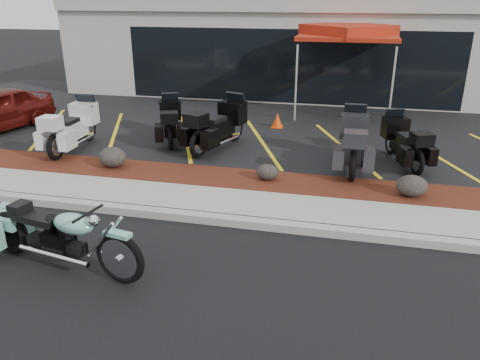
% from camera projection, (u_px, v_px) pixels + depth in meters
% --- Properties ---
extents(ground, '(90.00, 90.00, 0.00)m').
position_uv_depth(ground, '(201.00, 246.00, 7.84)').
color(ground, black).
rests_on(ground, ground).
extents(curb, '(24.00, 0.25, 0.15)m').
position_uv_depth(curb, '(215.00, 219.00, 8.62)').
color(curb, gray).
rests_on(curb, ground).
extents(sidewalk, '(24.00, 1.20, 0.15)m').
position_uv_depth(sidewalk, '(225.00, 204.00, 9.26)').
color(sidewalk, gray).
rests_on(sidewalk, ground).
extents(mulch_bed, '(24.00, 1.20, 0.16)m').
position_uv_depth(mulch_bed, '(239.00, 181.00, 10.34)').
color(mulch_bed, '#390E0D').
rests_on(mulch_bed, ground).
extents(upper_lot, '(26.00, 9.60, 0.15)m').
position_uv_depth(upper_lot, '(277.00, 121.00, 15.23)').
color(upper_lot, black).
rests_on(upper_lot, ground).
extents(dealership_building, '(18.00, 8.16, 4.00)m').
position_uv_depth(dealership_building, '(300.00, 42.00, 20.18)').
color(dealership_building, '#9A968B').
rests_on(dealership_building, ground).
extents(boulder_left, '(0.66, 0.55, 0.47)m').
position_uv_depth(boulder_left, '(112.00, 157.00, 10.90)').
color(boulder_left, black).
rests_on(boulder_left, mulch_bed).
extents(boulder_mid, '(0.48, 0.40, 0.34)m').
position_uv_depth(boulder_mid, '(267.00, 172.00, 10.17)').
color(boulder_mid, black).
rests_on(boulder_mid, mulch_bed).
extents(boulder_right, '(0.61, 0.51, 0.43)m').
position_uv_depth(boulder_right, '(412.00, 186.00, 9.32)').
color(boulder_right, black).
rests_on(boulder_right, mulch_bed).
extents(hero_cruiser, '(3.15, 1.32, 1.08)m').
position_uv_depth(hero_cruiser, '(119.00, 251.00, 6.65)').
color(hero_cruiser, '#77B9A9').
rests_on(hero_cruiser, ground).
extents(touring_white, '(0.92, 2.27, 1.30)m').
position_uv_depth(touring_white, '(87.00, 118.00, 12.71)').
color(touring_white, silver).
rests_on(touring_white, upper_lot).
extents(touring_black_front, '(1.45, 2.22, 1.21)m').
position_uv_depth(touring_black_front, '(171.00, 114.00, 13.37)').
color(touring_black_front, black).
rests_on(touring_black_front, upper_lot).
extents(touring_black_mid, '(1.58, 2.48, 1.35)m').
position_uv_depth(touring_black_mid, '(235.00, 117.00, 12.70)').
color(touring_black_mid, black).
rests_on(touring_black_mid, upper_lot).
extents(touring_grey, '(0.91, 2.33, 1.35)m').
position_uv_depth(touring_grey, '(353.00, 131.00, 11.45)').
color(touring_grey, '#28292D').
rests_on(touring_grey, upper_lot).
extents(touring_black_rear, '(1.37, 2.17, 1.18)m').
position_uv_depth(touring_black_rear, '(393.00, 132.00, 11.66)').
color(touring_black_rear, black).
rests_on(touring_black_rear, upper_lot).
extents(traffic_cone, '(0.35, 0.35, 0.44)m').
position_uv_depth(traffic_cone, '(277.00, 120.00, 14.20)').
color(traffic_cone, '#DA3D07').
rests_on(traffic_cone, upper_lot).
extents(popup_canopy, '(3.45, 3.45, 2.88)m').
position_uv_depth(popup_canopy, '(348.00, 33.00, 15.07)').
color(popup_canopy, silver).
rests_on(popup_canopy, upper_lot).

